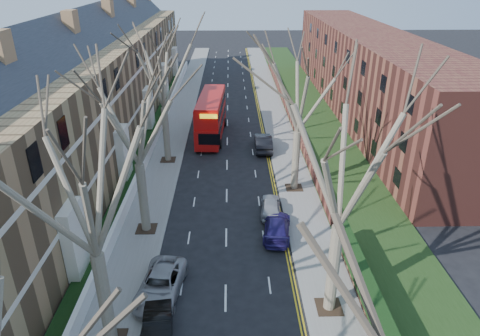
{
  "coord_description": "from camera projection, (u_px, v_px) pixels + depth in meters",
  "views": [
    {
      "loc": [
        0.39,
        -9.85,
        17.15
      ],
      "look_at": [
        1.07,
        19.49,
        3.21
      ],
      "focal_mm": 32.0,
      "sensor_mm": 36.0,
      "label": 1
    }
  ],
  "objects": [
    {
      "name": "tree_left_far",
      "position": [
        133.0,
        106.0,
        26.61
      ],
      "size": [
        10.15,
        10.15,
        14.22
      ],
      "color": "#675D49",
      "rests_on": "ground"
    },
    {
      "name": "car_right_far",
      "position": [
        263.0,
        142.0,
        43.69
      ],
      "size": [
        1.69,
        4.79,
        1.58
      ],
      "primitive_type": "imported",
      "rotation": [
        0.0,
        0.0,
        3.14
      ],
      "color": "black",
      "rests_on": "ground"
    },
    {
      "name": "tree_right_mid",
      "position": [
        347.0,
        149.0,
        19.49
      ],
      "size": [
        10.5,
        10.5,
        14.71
      ],
      "color": "#675D49",
      "rests_on": "ground"
    },
    {
      "name": "pavement_left",
      "position": [
        178.0,
        123.0,
        51.32
      ],
      "size": [
        3.0,
        102.0,
        0.12
      ],
      "primitive_type": "cube",
      "color": "slate",
      "rests_on": "ground"
    },
    {
      "name": "front_wall_left",
      "position": [
        153.0,
        144.0,
        43.82
      ],
      "size": [
        0.3,
        78.0,
        1.0
      ],
      "color": "white",
      "rests_on": "ground"
    },
    {
      "name": "tree_right_far",
      "position": [
        300.0,
        81.0,
        32.27
      ],
      "size": [
        10.15,
        10.15,
        14.22
      ],
      "color": "#675D49",
      "rests_on": "ground"
    },
    {
      "name": "terrace_left",
      "position": [
        86.0,
        97.0,
        41.59
      ],
      "size": [
        9.7,
        78.0,
        13.6
      ],
      "color": "#95724C",
      "rests_on": "ground"
    },
    {
      "name": "tree_left_dist",
      "position": [
        160.0,
        61.0,
        37.31
      ],
      "size": [
        10.5,
        10.5,
        14.71
      ],
      "color": "#675D49",
      "rests_on": "ground"
    },
    {
      "name": "grass_verge_right",
      "position": [
        314.0,
        121.0,
        51.62
      ],
      "size": [
        6.0,
        102.0,
        0.06
      ],
      "color": "#1C3413",
      "rests_on": "ground"
    },
    {
      "name": "car_right_mid",
      "position": [
        271.0,
        206.0,
        32.43
      ],
      "size": [
        1.83,
        3.87,
        1.28
      ],
      "primitive_type": "imported",
      "rotation": [
        0.0,
        0.0,
        3.06
      ],
      "color": "#999BA1",
      "rests_on": "ground"
    },
    {
      "name": "pavement_right",
      "position": [
        277.0,
        122.0,
        51.57
      ],
      "size": [
        3.0,
        102.0,
        0.12
      ],
      "primitive_type": "cube",
      "color": "slate",
      "rests_on": "ground"
    },
    {
      "name": "tree_left_mid",
      "position": [
        82.0,
        171.0,
        17.45
      ],
      "size": [
        10.5,
        10.5,
        14.71
      ],
      "color": "#675D49",
      "rests_on": "ground"
    },
    {
      "name": "car_right_near",
      "position": [
        277.0,
        227.0,
        29.82
      ],
      "size": [
        2.4,
        4.69,
        1.3
      ],
      "primitive_type": "imported",
      "rotation": [
        0.0,
        0.0,
        3.01
      ],
      "color": "navy",
      "rests_on": "ground"
    },
    {
      "name": "double_decker_bus",
      "position": [
        211.0,
        117.0,
        46.5
      ],
      "size": [
        3.19,
        10.75,
        4.46
      ],
      "rotation": [
        0.0,
        0.0,
        3.08
      ],
      "color": "#AF0E0C",
      "rests_on": "ground"
    },
    {
      "name": "flats_right",
      "position": [
        367.0,
        73.0,
        53.3
      ],
      "size": [
        13.97,
        54.0,
        10.0
      ],
      "color": "brown",
      "rests_on": "ground"
    },
    {
      "name": "car_left_mid",
      "position": [
        158.0,
        332.0,
        21.26
      ],
      "size": [
        1.9,
        4.17,
        1.33
      ],
      "primitive_type": "imported",
      "rotation": [
        0.0,
        0.0,
        0.13
      ],
      "color": "black",
      "rests_on": "ground"
    },
    {
      "name": "car_left_far",
      "position": [
        161.0,
        285.0,
        24.35
      ],
      "size": [
        2.86,
        5.16,
        1.37
      ],
      "primitive_type": "imported",
      "rotation": [
        0.0,
        0.0,
        -0.13
      ],
      "color": "#95959A",
      "rests_on": "ground"
    }
  ]
}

